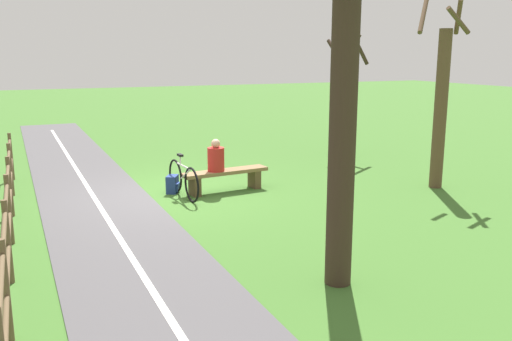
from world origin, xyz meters
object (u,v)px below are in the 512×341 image
Objects in this scene: person_seated at (216,158)px; tree_far_right at (343,118)px; tree_mid_field at (441,102)px; tree_near_bench at (346,99)px; bench at (225,176)px; bicycle at (183,179)px; backpack at (173,184)px.

person_seated is 5.53m from tree_far_right.
tree_mid_field reaches higher than tree_near_bench.
tree_mid_field is 0.90× the size of tree_far_right.
person_seated is at bearing 0.00° from bench.
tree_far_right is (0.17, 5.33, 1.46)m from person_seated.
tree_near_bench reaches higher than bicycle.
tree_far_right is at bearing 36.68° from tree_mid_field.
tree_near_bench is (-0.39, -4.49, -0.28)m from tree_mid_field.
tree_mid_field reaches higher than bicycle.
person_seated reaches higher than backpack.
person_seated is 1.15m from backpack.
person_seated is at bearing 91.28° from bicycle.
tree_mid_field is (-4.63, 1.61, 1.64)m from bench.
backpack is (0.90, -0.39, -0.60)m from person_seated.
tree_mid_field reaches higher than person_seated.
tree_mid_field is (-4.86, 1.58, 1.19)m from person_seated.
bench is at bearing 91.26° from bicycle.
person_seated reaches higher than bicycle.
bicycle is 5.60m from tree_far_right.
tree_far_right is (-0.61, 5.25, 1.86)m from bicycle.
bicycle is at bearing 103.30° from backpack.
bench reaches higher than backpack.
person_seated is 0.89m from bicycle.
bicycle reaches higher than bench.
person_seated is 0.42× the size of bicycle.
person_seated is (0.23, 0.02, 0.45)m from bench.
bicycle reaches higher than backpack.
tree_far_right is at bearing 2.05° from bicycle.
bicycle is at bearing -83.32° from tree_far_right.
backpack is (0.11, -0.47, -0.20)m from bicycle.
bicycle is 6.87m from tree_near_bench.
tree_near_bench is (-6.15, -2.52, 1.52)m from backpack.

